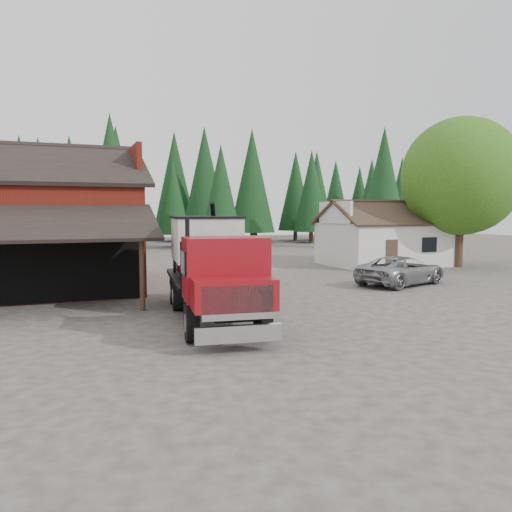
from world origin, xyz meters
name	(u,v)px	position (x,y,z in m)	size (l,w,h in m)	color
ground	(299,310)	(0.00, 0.00, 0.00)	(120.00, 120.00, 0.00)	#443C36
red_barn	(6,234)	(-11.00, 9.90, 2.69)	(12.80, 13.63, 7.18)	#601610
farmhouse	(384,242)	(13.00, 13.00, 1.67)	(8.60, 6.42, 4.65)	silver
deciduous_tree	(461,181)	(17.01, 9.97, 5.91)	(8.00, 8.00, 10.20)	#382619
conifer_backdrop	(142,245)	(0.00, 42.00, 0.00)	(76.00, 16.00, 16.00)	black
near_pine_b	(221,191)	(6.00, 30.00, 5.89)	(3.96, 3.96, 10.40)	#382619
near_pine_c	(384,181)	(22.00, 26.00, 6.89)	(4.84, 4.84, 12.40)	#382619
near_pine_d	(111,175)	(-4.00, 34.00, 7.39)	(5.28, 5.28, 13.40)	#382619
feed_truck	(212,264)	(-3.49, -0.22, 1.96)	(3.60, 9.51, 4.19)	black
silver_car	(401,270)	(8.00, 4.32, 0.75)	(2.48, 5.38, 1.49)	#999BA0
equip_box	(213,305)	(-3.20, 0.69, 0.30)	(0.70, 1.10, 0.60)	maroon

